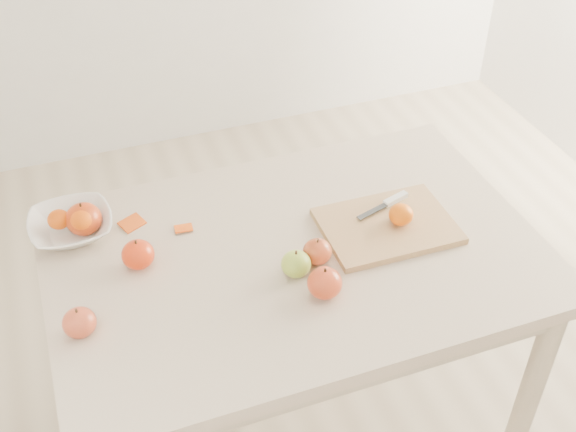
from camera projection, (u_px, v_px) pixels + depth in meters
name	position (u px, v px, depth m)	size (l,w,h in m)	color
ground	(294.00, 430.00, 2.24)	(3.50, 3.50, 0.00)	#C6B293
table	(295.00, 279.00, 1.83)	(1.20, 0.80, 0.75)	beige
cutting_board	(387.00, 226.00, 1.82)	(0.33, 0.24, 0.02)	#AE7E57
board_tangerine	(401.00, 215.00, 1.80)	(0.06, 0.06, 0.05)	#E65508
fruit_bowl	(71.00, 226.00, 1.80)	(0.21, 0.21, 0.05)	white
bowl_tangerine_near	(59.00, 219.00, 1.78)	(0.06, 0.06, 0.05)	#D84307
bowl_tangerine_far	(82.00, 219.00, 1.78)	(0.06, 0.06, 0.06)	#E26408
orange_peel_a	(132.00, 224.00, 1.84)	(0.06, 0.04, 0.00)	#CB470E
orange_peel_b	(184.00, 229.00, 1.83)	(0.04, 0.04, 0.00)	#EC5610
paring_knife	(392.00, 201.00, 1.88)	(0.17, 0.07, 0.01)	white
apple_green	(296.00, 264.00, 1.68)	(0.07, 0.07, 0.06)	#659B27
apple_red_e	(317.00, 252.00, 1.71)	(0.07, 0.07, 0.06)	maroon
apple_red_a	(84.00, 219.00, 1.80)	(0.09, 0.09, 0.08)	#950B07
apple_red_c	(325.00, 283.00, 1.63)	(0.08, 0.08, 0.07)	#93020B
apple_red_d	(79.00, 323.00, 1.54)	(0.07, 0.07, 0.07)	maroon
apple_red_b	(138.00, 254.00, 1.70)	(0.08, 0.08, 0.07)	#A51101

